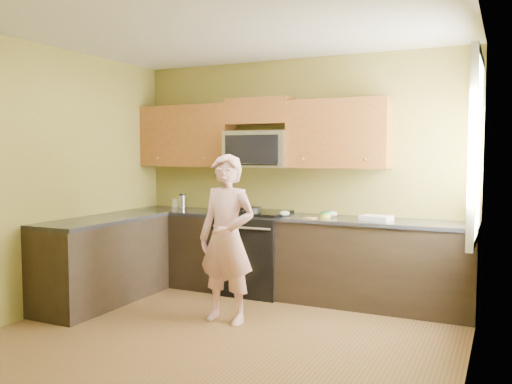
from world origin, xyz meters
The scene contains 26 objects.
floor centered at (0.00, 0.00, 0.00)m, with size 4.00×4.00×0.00m, color brown.
ceiling centered at (0.00, 0.00, 2.70)m, with size 4.00×4.00×0.00m, color white.
wall_back centered at (0.00, 2.00, 1.35)m, with size 4.00×4.00×0.00m, color olive.
wall_front centered at (0.00, -2.00, 1.35)m, with size 4.00×4.00×0.00m, color olive.
wall_left centered at (-2.00, 0.00, 1.35)m, with size 4.00×4.00×0.00m, color olive.
wall_right centered at (2.00, 0.00, 1.35)m, with size 4.00×4.00×0.00m, color olive.
cabinet_back_run centered at (0.00, 1.70, 0.44)m, with size 4.00×0.60×0.88m, color black.
cabinet_left_run centered at (-1.70, 0.60, 0.44)m, with size 0.60×1.60×0.88m, color black.
countertop_back centered at (0.00, 1.69, 0.90)m, with size 4.00×0.62×0.04m, color black.
countertop_left centered at (-1.69, 0.60, 0.90)m, with size 0.62×1.60×0.04m, color black.
stove centered at (-0.40, 1.68, 0.47)m, with size 0.76×0.65×0.95m, color black, non-canonical shape.
microwave centered at (-0.40, 1.80, 1.45)m, with size 0.76×0.40×0.42m, color silver, non-canonical shape.
upper_cab_left centered at (-1.39, 1.83, 1.45)m, with size 1.22×0.33×0.75m, color brown, non-canonical shape.
upper_cab_right centered at (0.54, 1.83, 1.45)m, with size 1.12×0.33×0.75m, color brown, non-canonical shape.
upper_cab_over_mw centered at (-0.40, 1.83, 2.10)m, with size 0.76×0.33×0.30m, color brown.
window centered at (1.98, 1.20, 1.65)m, with size 0.06×1.06×1.66m, color white, non-canonical shape.
woman centered at (-0.17, 0.59, 0.80)m, with size 0.59×0.39×1.60m, color #E47372.
frying_pan centered at (-0.40, 1.54, 0.95)m, with size 0.26×0.46×0.06m, color black, non-canonical shape.
butter_tub centered at (0.47, 1.64, 0.92)m, with size 0.11×0.11×0.08m, color #F1ED3F, non-canonical shape.
toast_slice centered at (0.35, 1.47, 0.93)m, with size 0.11×0.11×0.01m, color #B27F47.
napkin_a centered at (0.01, 1.59, 0.95)m, with size 0.11×0.12×0.06m, color silver.
napkin_b centered at (0.51, 1.73, 0.95)m, with size 0.12×0.13×0.07m, color silver.
dish_towel centered at (1.01, 1.65, 0.95)m, with size 0.30×0.24×0.05m, color white.
travel_mug centered at (-1.50, 1.86, 0.92)m, with size 0.08×0.08×0.18m, color silver, non-canonical shape.
glass_a centered at (-1.56, 1.78, 0.98)m, with size 0.07×0.07×0.12m, color silver.
glass_c centered at (-0.68, 1.81, 0.98)m, with size 0.07×0.07×0.12m, color silver.
Camera 1 is at (2.23, -3.86, 1.61)m, focal length 37.61 mm.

